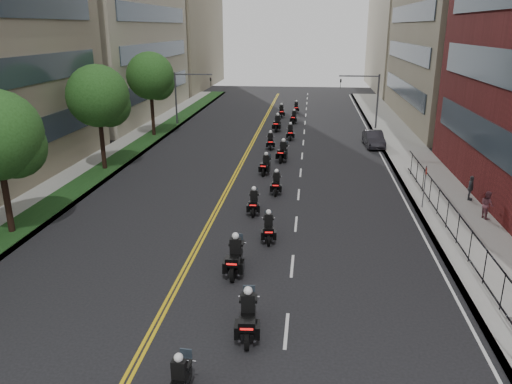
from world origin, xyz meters
TOP-DOWN VIEW (x-y plane):
  - sidewalk_right at (12.00, 25.00)m, footprint 4.00×90.00m
  - sidewalk_left at (-12.00, 25.00)m, footprint 4.00×90.00m
  - grass_strip at (-11.20, 25.00)m, footprint 2.00×90.00m
  - building_right_far at (21.50, 78.00)m, footprint 15.00×28.00m
  - building_left_far at (-22.00, 78.00)m, footprint 16.00×28.00m
  - iron_fence at (11.00, 12.00)m, footprint 0.05×28.00m
  - street_trees at (-11.05, 18.61)m, footprint 4.40×38.40m
  - traffic_signal_right at (9.54, 42.00)m, footprint 4.09×0.20m
  - traffic_signal_left at (-9.54, 42.00)m, footprint 4.09×0.20m
  - motorcycle_1 at (1.90, 4.59)m, footprint 0.64×2.43m
  - motorcycle_2 at (0.78, 9.09)m, footprint 0.56×2.46m
  - motorcycle_3 at (1.90, 12.71)m, footprint 0.60×2.14m
  - motorcycle_4 at (0.75, 16.41)m, footprint 0.52×2.12m
  - motorcycle_5 at (1.76, 20.14)m, footprint 0.49×2.12m
  - motorcycle_6 at (0.70, 24.47)m, footprint 0.65×2.16m
  - motorcycle_7 at (1.71, 28.19)m, footprint 0.74×2.44m
  - motorcycle_8 at (0.39, 32.26)m, footprint 0.59×2.17m
  - motorcycle_9 at (1.94, 36.23)m, footprint 0.54×2.22m
  - motorcycle_10 at (0.46, 40.11)m, footprint 0.68×2.49m
  - motorcycle_11 at (1.97, 44.51)m, footprint 0.55×2.18m
  - motorcycle_12 at (0.37, 48.15)m, footprint 0.62×2.27m
  - motorcycle_13 at (1.97, 51.75)m, footprint 0.49×2.06m
  - parked_sedan at (9.40, 34.07)m, footprint 1.72×4.30m
  - pedestrian_b at (13.50, 16.67)m, footprint 0.76×0.87m
  - pedestrian_c at (13.50, 19.68)m, footprint 0.66×0.95m

SIDE VIEW (x-z plane):
  - sidewalk_right at x=12.00m, z-range 0.00..0.15m
  - sidewalk_left at x=-12.00m, z-range 0.00..0.15m
  - grass_strip at x=-11.20m, z-range 0.15..0.19m
  - motorcycle_13 at x=1.97m, z-range -0.16..1.36m
  - motorcycle_4 at x=0.75m, z-range -0.16..1.40m
  - motorcycle_5 at x=1.76m, z-range -0.16..1.40m
  - motorcycle_3 at x=1.90m, z-range -0.17..1.41m
  - motorcycle_6 at x=0.70m, z-range -0.17..1.43m
  - motorcycle_8 at x=0.39m, z-range -0.17..1.43m
  - motorcycle_11 at x=1.97m, z-range -0.17..1.44m
  - motorcycle_9 at x=1.94m, z-range -0.17..1.47m
  - motorcycle_12 at x=0.37m, z-range -0.18..1.50m
  - parked_sedan at x=9.40m, z-range 0.00..1.39m
  - motorcycle_1 at x=1.90m, z-range -0.19..1.60m
  - motorcycle_7 at x=1.71m, z-range -0.19..1.61m
  - motorcycle_2 at x=0.78m, z-range -0.19..1.63m
  - motorcycle_10 at x=0.46m, z-range -0.19..1.65m
  - pedestrian_c at x=13.50m, z-range 0.15..1.65m
  - iron_fence at x=11.00m, z-range 0.15..1.65m
  - pedestrian_b at x=13.50m, z-range 0.15..1.68m
  - traffic_signal_right at x=9.54m, z-range 0.90..6.50m
  - traffic_signal_left at x=-9.54m, z-range 0.90..6.50m
  - street_trees at x=-11.05m, z-range 1.14..9.12m
  - building_right_far at x=21.50m, z-range 0.00..26.00m
  - building_left_far at x=-22.00m, z-range 0.00..26.00m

